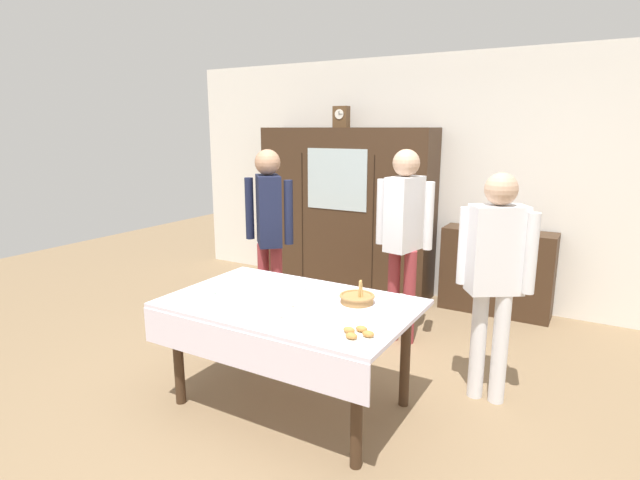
{
  "coord_description": "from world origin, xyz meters",
  "views": [
    {
      "loc": [
        1.79,
        -2.88,
        1.92
      ],
      "look_at": [
        0.0,
        0.2,
        1.12
      ],
      "focal_mm": 28.09,
      "sensor_mm": 36.0,
      "label": 1
    }
  ],
  "objects_px": {
    "dining_table": "(288,317)",
    "tea_cup_back_edge": "(401,300)",
    "wall_cabinet": "(345,210)",
    "tea_cup_far_left": "(301,287)",
    "person_behind_table_right": "(269,223)",
    "bookshelf_low": "(496,272)",
    "spoon_front_edge": "(255,281)",
    "person_beside_shelf": "(495,266)",
    "spoon_near_left": "(320,300)",
    "tea_cup_center": "(276,314)",
    "book_stack": "(500,225)",
    "mantel_clock": "(341,117)",
    "tea_cup_near_right": "(209,291)",
    "pastry_plate": "(358,335)",
    "tea_cup_mid_left": "(287,303)",
    "person_near_right_end": "(404,227)",
    "bread_basket": "(357,298)",
    "tea_cup_far_right": "(257,301)",
    "spoon_center": "(217,304)"
  },
  "relations": [
    {
      "from": "bookshelf_low",
      "to": "person_beside_shelf",
      "type": "distance_m",
      "value": 1.95
    },
    {
      "from": "tea_cup_mid_left",
      "to": "mantel_clock",
      "type": "bearing_deg",
      "value": 110.83
    },
    {
      "from": "tea_cup_far_left",
      "to": "spoon_front_edge",
      "type": "distance_m",
      "value": 0.42
    },
    {
      "from": "bookshelf_low",
      "to": "tea_cup_back_edge",
      "type": "distance_m",
      "value": 2.32
    },
    {
      "from": "tea_cup_back_edge",
      "to": "person_behind_table_right",
      "type": "bearing_deg",
      "value": 156.53
    },
    {
      "from": "tea_cup_center",
      "to": "book_stack",
      "type": "bearing_deg",
      "value": 75.26
    },
    {
      "from": "bookshelf_low",
      "to": "person_beside_shelf",
      "type": "relative_size",
      "value": 0.69
    },
    {
      "from": "bread_basket",
      "to": "spoon_front_edge",
      "type": "relative_size",
      "value": 2.02
    },
    {
      "from": "tea_cup_far_left",
      "to": "spoon_front_edge",
      "type": "bearing_deg",
      "value": 177.42
    },
    {
      "from": "tea_cup_mid_left",
      "to": "person_near_right_end",
      "type": "distance_m",
      "value": 1.55
    },
    {
      "from": "tea_cup_far_right",
      "to": "person_behind_table_right",
      "type": "height_order",
      "value": "person_behind_table_right"
    },
    {
      "from": "tea_cup_far_left",
      "to": "pastry_plate",
      "type": "xyz_separation_m",
      "value": [
        0.72,
        -0.54,
        -0.01
      ]
    },
    {
      "from": "tea_cup_mid_left",
      "to": "person_near_right_end",
      "type": "relative_size",
      "value": 0.07
    },
    {
      "from": "bookshelf_low",
      "to": "tea_cup_center",
      "type": "bearing_deg",
      "value": -104.74
    },
    {
      "from": "wall_cabinet",
      "to": "bookshelf_low",
      "type": "bearing_deg",
      "value": 1.64
    },
    {
      "from": "dining_table",
      "to": "bookshelf_low",
      "type": "bearing_deg",
      "value": 71.92
    },
    {
      "from": "book_stack",
      "to": "spoon_front_edge",
      "type": "height_order",
      "value": "book_stack"
    },
    {
      "from": "bookshelf_low",
      "to": "tea_cup_near_right",
      "type": "relative_size",
      "value": 8.6
    },
    {
      "from": "tea_cup_near_right",
      "to": "pastry_plate",
      "type": "relative_size",
      "value": 0.46
    },
    {
      "from": "dining_table",
      "to": "tea_cup_mid_left",
      "type": "height_order",
      "value": "tea_cup_mid_left"
    },
    {
      "from": "bookshelf_low",
      "to": "person_near_right_end",
      "type": "bearing_deg",
      "value": -116.25
    },
    {
      "from": "book_stack",
      "to": "tea_cup_near_right",
      "type": "height_order",
      "value": "book_stack"
    },
    {
      "from": "person_near_right_end",
      "to": "spoon_near_left",
      "type": "bearing_deg",
      "value": -94.71
    },
    {
      "from": "spoon_near_left",
      "to": "spoon_center",
      "type": "xyz_separation_m",
      "value": [
        -0.56,
        -0.41,
        0.0
      ]
    },
    {
      "from": "bookshelf_low",
      "to": "person_behind_table_right",
      "type": "relative_size",
      "value": 0.65
    },
    {
      "from": "book_stack",
      "to": "spoon_center",
      "type": "height_order",
      "value": "book_stack"
    },
    {
      "from": "tea_cup_mid_left",
      "to": "person_near_right_end",
      "type": "height_order",
      "value": "person_near_right_end"
    },
    {
      "from": "spoon_front_edge",
      "to": "person_beside_shelf",
      "type": "relative_size",
      "value": 0.07
    },
    {
      "from": "tea_cup_center",
      "to": "person_beside_shelf",
      "type": "relative_size",
      "value": 0.08
    },
    {
      "from": "tea_cup_back_edge",
      "to": "person_beside_shelf",
      "type": "xyz_separation_m",
      "value": [
        0.5,
        0.44,
        0.2
      ]
    },
    {
      "from": "tea_cup_near_right",
      "to": "tea_cup_center",
      "type": "height_order",
      "value": "same"
    },
    {
      "from": "tea_cup_near_right",
      "to": "spoon_front_edge",
      "type": "relative_size",
      "value": 1.09
    },
    {
      "from": "tea_cup_mid_left",
      "to": "spoon_front_edge",
      "type": "distance_m",
      "value": 0.64
    },
    {
      "from": "bread_basket",
      "to": "spoon_front_edge",
      "type": "bearing_deg",
      "value": 176.85
    },
    {
      "from": "bread_basket",
      "to": "person_behind_table_right",
      "type": "relative_size",
      "value": 0.14
    },
    {
      "from": "book_stack",
      "to": "tea_cup_back_edge",
      "type": "relative_size",
      "value": 1.66
    },
    {
      "from": "dining_table",
      "to": "mantel_clock",
      "type": "height_order",
      "value": "mantel_clock"
    },
    {
      "from": "dining_table",
      "to": "tea_cup_back_edge",
      "type": "xyz_separation_m",
      "value": [
        0.67,
        0.35,
        0.13
      ]
    },
    {
      "from": "mantel_clock",
      "to": "bookshelf_low",
      "type": "bearing_deg",
      "value": 1.6
    },
    {
      "from": "tea_cup_near_right",
      "to": "person_beside_shelf",
      "type": "height_order",
      "value": "person_beside_shelf"
    },
    {
      "from": "spoon_near_left",
      "to": "spoon_front_edge",
      "type": "distance_m",
      "value": 0.66
    },
    {
      "from": "pastry_plate",
      "to": "person_beside_shelf",
      "type": "height_order",
      "value": "person_beside_shelf"
    },
    {
      "from": "mantel_clock",
      "to": "person_beside_shelf",
      "type": "height_order",
      "value": "mantel_clock"
    },
    {
      "from": "book_stack",
      "to": "tea_cup_far_left",
      "type": "relative_size",
      "value": 1.66
    },
    {
      "from": "tea_cup_near_right",
      "to": "bread_basket",
      "type": "height_order",
      "value": "bread_basket"
    },
    {
      "from": "mantel_clock",
      "to": "spoon_near_left",
      "type": "relative_size",
      "value": 2.02
    },
    {
      "from": "person_behind_table_right",
      "to": "person_near_right_end",
      "type": "distance_m",
      "value": 1.23
    },
    {
      "from": "wall_cabinet",
      "to": "tea_cup_far_left",
      "type": "xyz_separation_m",
      "value": [
        0.84,
        -2.33,
        -0.17
      ]
    },
    {
      "from": "tea_cup_center",
      "to": "spoon_front_edge",
      "type": "height_order",
      "value": "tea_cup_center"
    },
    {
      "from": "bookshelf_low",
      "to": "spoon_front_edge",
      "type": "relative_size",
      "value": 9.39
    }
  ]
}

